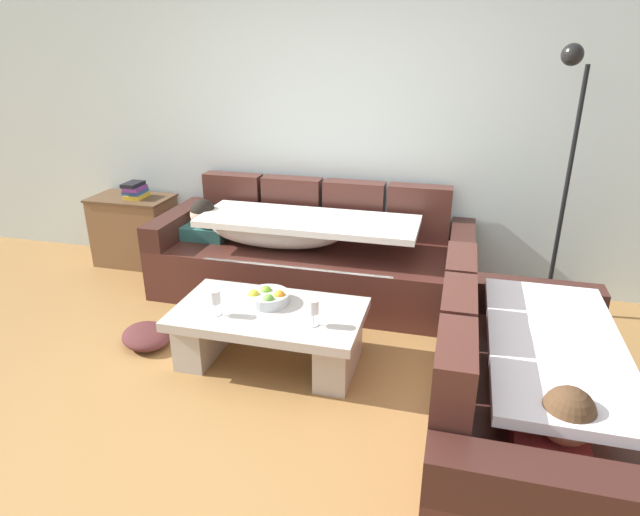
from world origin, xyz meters
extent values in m
plane|color=olive|center=(0.00, 0.00, 0.00)|extent=(14.00, 14.00, 0.00)
cube|color=silver|center=(0.00, 2.15, 1.35)|extent=(9.00, 0.10, 2.70)
cube|color=#48241D|center=(-0.09, 1.60, 0.21)|extent=(2.53, 0.92, 0.42)
cube|color=#48241D|center=(-0.90, 1.98, 0.65)|extent=(0.51, 0.16, 0.46)
cube|color=#48241D|center=(-0.36, 1.98, 0.65)|extent=(0.51, 0.16, 0.46)
cube|color=#48241D|center=(0.18, 1.98, 0.65)|extent=(0.51, 0.16, 0.46)
cube|color=#48241D|center=(0.72, 1.98, 0.65)|extent=(0.51, 0.16, 0.46)
cube|color=#3A1C17|center=(-1.26, 1.60, 0.52)|extent=(0.18, 0.92, 0.20)
cube|color=#3A1C17|center=(1.08, 1.60, 0.52)|extent=(0.18, 0.92, 0.20)
cube|color=#2D6660|center=(-0.99, 1.59, 0.47)|extent=(0.36, 0.28, 0.11)
sphere|color=beige|center=(-0.99, 1.55, 0.64)|extent=(0.21, 0.21, 0.21)
sphere|color=black|center=(-0.99, 1.55, 0.67)|extent=(0.20, 0.20, 0.20)
ellipsoid|color=silver|center=(-0.37, 1.55, 0.56)|extent=(1.10, 0.44, 0.28)
cube|color=silver|center=(-0.09, 1.53, 0.66)|extent=(1.70, 0.60, 0.05)
cube|color=silver|center=(-0.09, 1.16, 0.23)|extent=(1.44, 0.04, 0.38)
cube|color=#48241D|center=(1.45, 0.06, 0.21)|extent=(0.92, 1.76, 0.42)
cube|color=#48241D|center=(1.07, -0.40, 0.65)|extent=(0.16, 0.44, 0.46)
cube|color=#48241D|center=(1.07, 0.06, 0.65)|extent=(0.16, 0.44, 0.46)
cube|color=#48241D|center=(1.07, 0.53, 0.65)|extent=(0.16, 0.44, 0.46)
cube|color=#3A1C17|center=(1.45, -0.73, 0.52)|extent=(0.92, 0.18, 0.20)
cube|color=#3A1C17|center=(1.45, 0.85, 0.52)|extent=(0.92, 0.18, 0.20)
cube|color=#B23838|center=(1.46, -0.46, 0.47)|extent=(0.28, 0.36, 0.11)
sphere|color=#936B4C|center=(1.50, -0.46, 0.64)|extent=(0.21, 0.21, 0.21)
sphere|color=#4C331E|center=(1.50, -0.46, 0.67)|extent=(0.20, 0.20, 0.20)
ellipsoid|color=silver|center=(1.50, 0.16, 0.56)|extent=(0.44, 0.84, 0.28)
cube|color=silver|center=(1.52, 0.06, 0.66)|extent=(0.60, 1.28, 0.05)
cube|color=silver|center=(1.89, 0.06, 0.23)|extent=(0.04, 1.09, 0.38)
cube|color=#B5AFA7|center=(-0.07, 0.55, 0.35)|extent=(1.20, 0.68, 0.06)
cube|color=#B5AFA7|center=(-0.53, 0.55, 0.16)|extent=(0.20, 0.54, 0.32)
cube|color=#B5AFA7|center=(0.39, 0.55, 0.16)|extent=(0.20, 0.54, 0.32)
cylinder|color=silver|center=(-0.11, 0.65, 0.42)|extent=(0.28, 0.28, 0.07)
sphere|color=#5D9936|center=(-0.08, 0.57, 0.44)|extent=(0.08, 0.08, 0.08)
sphere|color=#699F29|center=(-0.14, 0.68, 0.44)|extent=(0.08, 0.08, 0.08)
sphere|color=gold|center=(-0.19, 0.61, 0.44)|extent=(0.08, 0.08, 0.08)
sphere|color=orange|center=(-0.03, 0.64, 0.44)|extent=(0.08, 0.08, 0.08)
cylinder|color=silver|center=(-0.37, 0.41, 0.38)|extent=(0.06, 0.06, 0.01)
cylinder|color=silver|center=(-0.37, 0.41, 0.42)|extent=(0.01, 0.01, 0.07)
cylinder|color=silver|center=(-0.37, 0.41, 0.50)|extent=(0.07, 0.07, 0.08)
cylinder|color=silver|center=(0.25, 0.44, 0.38)|extent=(0.06, 0.06, 0.01)
cylinder|color=silver|center=(0.25, 0.44, 0.42)|extent=(0.01, 0.01, 0.07)
cylinder|color=silver|center=(0.25, 0.44, 0.50)|extent=(0.07, 0.07, 0.08)
cube|color=brown|center=(-1.86, 1.85, 0.31)|extent=(0.70, 0.42, 0.62)
cube|color=brown|center=(-1.86, 1.85, 0.63)|extent=(0.72, 0.44, 0.02)
cube|color=gold|center=(-1.79, 1.85, 0.66)|extent=(0.16, 0.22, 0.04)
cube|color=#2D569E|center=(-1.81, 1.86, 0.69)|extent=(0.17, 0.21, 0.04)
cube|color=#72337F|center=(-1.79, 1.84, 0.73)|extent=(0.15, 0.21, 0.03)
cube|color=black|center=(-1.81, 1.84, 0.76)|extent=(0.14, 0.21, 0.03)
cylinder|color=black|center=(1.76, 1.75, 0.01)|extent=(0.28, 0.28, 0.02)
cylinder|color=black|center=(1.76, 1.75, 0.92)|extent=(0.03, 0.03, 1.80)
sphere|color=black|center=(1.64, 1.65, 1.88)|extent=(0.14, 0.14, 0.14)
ellipsoid|color=#4C2323|center=(-0.98, 0.54, 0.06)|extent=(0.51, 0.50, 0.12)
camera|label=1|loc=(1.02, -2.32, 1.98)|focal=30.48mm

